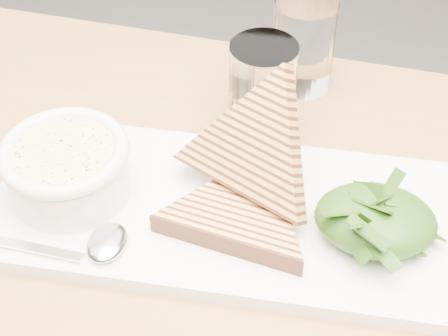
% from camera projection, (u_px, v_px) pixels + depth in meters
% --- Properties ---
extents(table_top, '(1.14, 0.81, 0.04)m').
position_uv_depth(table_top, '(203.00, 283.00, 0.64)').
color(table_top, '#A06137').
rests_on(table_top, ground).
extents(platter, '(0.45, 0.20, 0.02)m').
position_uv_depth(platter, '(220.00, 212.00, 0.67)').
color(platter, white).
rests_on(platter, table_top).
extents(soup_bowl, '(0.12, 0.12, 0.05)m').
position_uv_depth(soup_bowl, '(69.00, 174.00, 0.66)').
color(soup_bowl, white).
rests_on(soup_bowl, platter).
extents(soup, '(0.10, 0.10, 0.01)m').
position_uv_depth(soup, '(64.00, 153.00, 0.64)').
color(soup, beige).
rests_on(soup, soup_bowl).
extents(bowl_rim, '(0.12, 0.12, 0.01)m').
position_uv_depth(bowl_rim, '(64.00, 151.00, 0.64)').
color(bowl_rim, white).
rests_on(bowl_rim, soup_bowl).
extents(sandwich_flat, '(0.20, 0.20, 0.02)m').
position_uv_depth(sandwich_flat, '(241.00, 213.00, 0.64)').
color(sandwich_flat, '#D2924A').
rests_on(sandwich_flat, platter).
extents(sandwich_lean, '(0.23, 0.23, 0.19)m').
position_uv_depth(sandwich_lean, '(254.00, 148.00, 0.64)').
color(sandwich_lean, '#D2924A').
rests_on(sandwich_lean, sandwich_flat).
extents(salad_base, '(0.11, 0.09, 0.04)m').
position_uv_depth(salad_base, '(376.00, 220.00, 0.62)').
color(salad_base, '#12330A').
rests_on(salad_base, platter).
extents(arugula_pile, '(0.11, 0.10, 0.05)m').
position_uv_depth(arugula_pile, '(377.00, 216.00, 0.62)').
color(arugula_pile, '#325D19').
rests_on(arugula_pile, platter).
extents(spoon_bowl, '(0.04, 0.05, 0.01)m').
position_uv_depth(spoon_bowl, '(107.00, 242.00, 0.62)').
color(spoon_bowl, silver).
rests_on(spoon_bowl, platter).
extents(spoon_handle, '(0.12, 0.02, 0.00)m').
position_uv_depth(spoon_handle, '(20.00, 245.00, 0.62)').
color(spoon_handle, silver).
rests_on(spoon_handle, platter).
extents(glass_near, '(0.07, 0.07, 0.11)m').
position_uv_depth(glass_near, '(262.00, 90.00, 0.73)').
color(glass_near, white).
rests_on(glass_near, table_top).
extents(glass_far, '(0.07, 0.07, 0.11)m').
position_uv_depth(glass_far, '(303.00, 45.00, 0.79)').
color(glass_far, white).
rests_on(glass_far, table_top).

